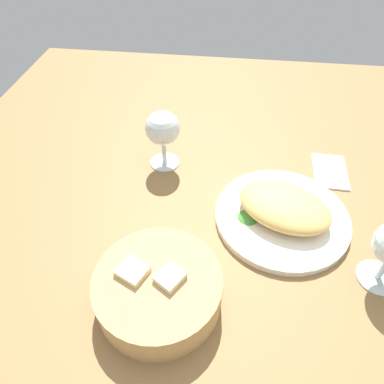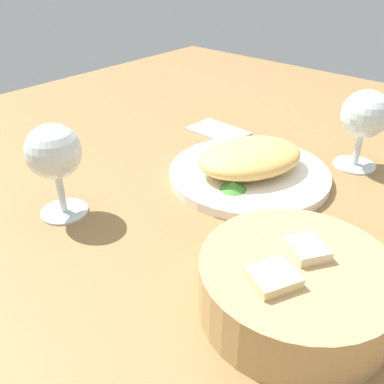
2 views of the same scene
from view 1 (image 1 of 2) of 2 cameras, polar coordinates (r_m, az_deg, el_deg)
The scene contains 7 objects.
ground_plane at distance 67.68cm, azimuth 9.88°, elevation -5.53°, with size 140.00×140.00×2.00cm, color olive.
plate at distance 68.08cm, azimuth 14.36°, elevation -3.95°, with size 24.90×24.90×1.40cm, color white.
omelette at distance 65.97cm, azimuth 14.80°, elevation -2.29°, with size 16.97×11.89×4.41cm, color #E5B360.
lettuce_garnish at distance 65.31cm, azimuth 9.13°, elevation -3.73°, with size 3.95×3.95×1.27cm, color #458C34.
bread_basket at distance 54.88cm, azimuth -5.54°, elevation -15.42°, with size 19.15×19.15×7.02cm.
wine_glass_near at distance 73.12cm, azimuth -4.79°, elevation 9.92°, with size 7.19×7.19×12.84cm.
folded_napkin at distance 81.23cm, azimuth 21.54°, elevation 3.26°, with size 11.00×7.00×0.80cm, color silver.
Camera 1 is at (6.20, 43.19, 50.73)cm, focal length 32.80 mm.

